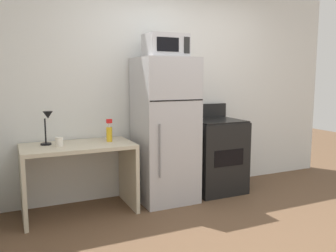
# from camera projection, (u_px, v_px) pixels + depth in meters

# --- Properties ---
(ground_plane) EXTENTS (12.00, 12.00, 0.00)m
(ground_plane) POSITION_uv_depth(u_px,v_px,m) (248.00, 241.00, 3.15)
(ground_plane) COLOR brown
(wall_back_white) EXTENTS (5.00, 0.10, 2.60)m
(wall_back_white) POSITION_uv_depth(u_px,v_px,m) (168.00, 89.00, 4.50)
(wall_back_white) COLOR silver
(wall_back_white) RESTS_ON ground
(desk) EXTENTS (1.15, 0.63, 0.75)m
(desk) POSITION_uv_depth(u_px,v_px,m) (78.00, 165.00, 3.75)
(desk) COLOR beige
(desk) RESTS_ON ground
(desk_lamp) EXTENTS (0.14, 0.12, 0.35)m
(desk_lamp) POSITION_uv_depth(u_px,v_px,m) (47.00, 122.00, 3.65)
(desk_lamp) COLOR black
(desk_lamp) RESTS_ON desk
(coffee_mug) EXTENTS (0.08, 0.08, 0.09)m
(coffee_mug) POSITION_uv_depth(u_px,v_px,m) (59.00, 142.00, 3.61)
(coffee_mug) COLOR white
(coffee_mug) RESTS_ON desk
(spray_bottle) EXTENTS (0.06, 0.06, 0.25)m
(spray_bottle) POSITION_uv_depth(u_px,v_px,m) (109.00, 133.00, 3.87)
(spray_bottle) COLOR yellow
(spray_bottle) RESTS_ON desk
(refrigerator) EXTENTS (0.65, 0.66, 1.67)m
(refrigerator) POSITION_uv_depth(u_px,v_px,m) (165.00, 130.00, 4.12)
(refrigerator) COLOR #B7B7BC
(refrigerator) RESTS_ON ground
(microwave) EXTENTS (0.46, 0.35, 0.26)m
(microwave) POSITION_uv_depth(u_px,v_px,m) (166.00, 46.00, 3.97)
(microwave) COLOR #B7B7BC
(microwave) RESTS_ON refrigerator
(oven_range) EXTENTS (0.64, 0.61, 1.10)m
(oven_range) POSITION_uv_depth(u_px,v_px,m) (215.00, 155.00, 4.49)
(oven_range) COLOR black
(oven_range) RESTS_ON ground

